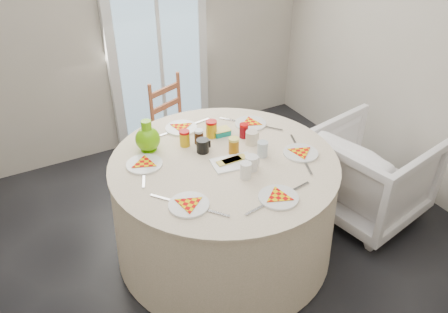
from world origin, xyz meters
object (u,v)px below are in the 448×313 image
green_pitcher (148,138)px  wooden_chair (180,126)px  table (224,206)px  armchair (370,172)px

green_pitcher → wooden_chair: bearing=45.5°
table → wooden_chair: bearing=82.4°
table → armchair: bearing=-9.9°
table → wooden_chair: 1.09m
table → armchair: size_ratio=1.91×
table → green_pitcher: size_ratio=7.17×
table → green_pitcher: bearing=137.6°
green_pitcher → table: bearing=-50.1°
armchair → wooden_chair: bearing=29.2°
table → armchair: (1.21, -0.21, 0.02)m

